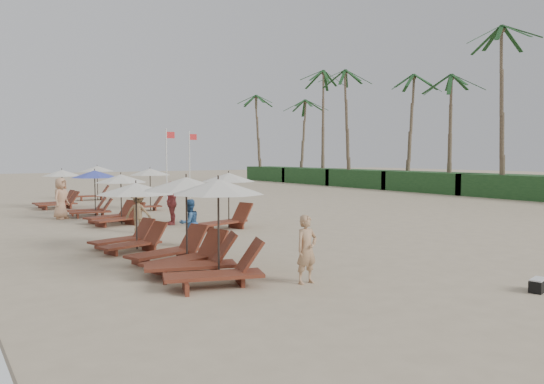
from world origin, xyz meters
TOP-DOWN VIEW (x-y plane):
  - ground at (0.00, 0.00)m, footprint 160.00×160.00m
  - shrub_hedge at (22.00, 14.50)m, footprint 3.20×53.00m
  - palm_row at (21.91, 15.40)m, footprint 7.00×52.00m
  - lounger_station_0 at (-6.44, -2.76)m, footprint 2.77×2.69m
  - lounger_station_1 at (-6.33, -0.77)m, footprint 2.79×2.51m
  - lounger_station_2 at (-6.60, 2.29)m, footprint 2.68×2.45m
  - lounger_station_3 at (-5.18, 8.62)m, footprint 2.68×2.51m
  - lounger_station_4 at (-5.28, 12.28)m, footprint 2.55×2.24m
  - lounger_station_5 at (-5.86, 17.17)m, footprint 2.62×2.13m
  - inland_station_0 at (-1.91, 4.83)m, footprint 2.91×2.26m
  - inland_station_1 at (-2.00, 13.34)m, footprint 2.53×2.24m
  - inland_station_2 at (-2.66, 21.68)m, footprint 2.80×2.24m
  - beachgoer_near at (-4.61, -4.14)m, footprint 0.60×0.42m
  - beachgoer_mid_a at (-4.82, 1.82)m, footprint 0.87×0.75m
  - beachgoer_mid_b at (-5.18, 5.66)m, footprint 1.14×1.06m
  - beachgoer_far_a at (-3.23, 7.18)m, footprint 0.53×1.11m
  - beachgoer_far_b at (-6.73, 11.82)m, footprint 1.09×1.09m
  - duffel_bag at (-0.89, -7.46)m, footprint 0.57×0.38m
  - flag_pole_near at (0.56, 17.04)m, footprint 0.59×0.08m
  - flag_pole_far at (3.27, 19.60)m, footprint 0.59×0.08m

SIDE VIEW (x-z plane):
  - ground at x=0.00m, z-range 0.00..0.00m
  - duffel_bag at x=-0.89m, z-range 0.00..0.29m
  - beachgoer_mid_a at x=-4.82m, z-range 0.00..1.53m
  - beachgoer_mid_b at x=-5.18m, z-range 0.00..1.54m
  - beachgoer_near at x=-4.61m, z-range 0.00..1.57m
  - shrub_hedge at x=22.00m, z-range 0.00..1.60m
  - beachgoer_far_a at x=-3.23m, z-range 0.00..1.84m
  - beachgoer_far_b at x=-6.73m, z-range 0.00..1.91m
  - lounger_station_5 at x=-5.86m, z-range -0.07..2.05m
  - lounger_station_3 at x=-5.18m, z-range -0.04..2.08m
  - lounger_station_0 at x=-6.44m, z-range -0.14..2.24m
  - lounger_station_1 at x=-6.33m, z-range -0.06..2.30m
  - lounger_station_4 at x=-5.28m, z-range 0.03..2.23m
  - lounger_station_2 at x=-6.60m, z-range 0.09..2.17m
  - inland_station_0 at x=-1.91m, z-range 0.15..2.38m
  - inland_station_2 at x=-2.66m, z-range 0.21..2.43m
  - inland_station_1 at x=-2.00m, z-range 0.38..2.60m
  - flag_pole_near at x=0.56m, z-range 0.25..4.83m
  - flag_pole_far at x=3.27m, z-range 0.25..4.84m
  - palm_row at x=21.91m, z-range 3.76..16.06m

